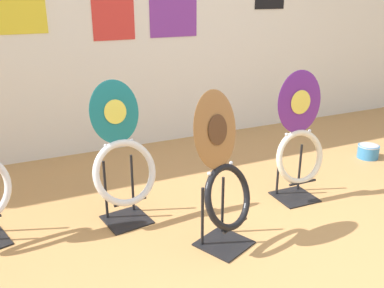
{
  "coord_description": "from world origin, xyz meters",
  "views": [
    {
      "loc": [
        -1.5,
        -1.39,
        1.46
      ],
      "look_at": [
        -0.43,
        0.89,
        0.55
      ],
      "focal_mm": 40.0,
      "sensor_mm": 36.0,
      "label": 1
    }
  ],
  "objects_px": {
    "toilet_seat_display_purple_note": "(299,144)",
    "toilet_seat_display_teal_sax": "(123,163)",
    "toilet_seat_display_woodgrain": "(223,175)",
    "paint_can": "(368,151)"
  },
  "relations": [
    {
      "from": "toilet_seat_display_teal_sax",
      "to": "paint_can",
      "type": "relative_size",
      "value": 4.91
    },
    {
      "from": "toilet_seat_display_purple_note",
      "to": "toilet_seat_display_woodgrain",
      "type": "relative_size",
      "value": 1.0
    },
    {
      "from": "toilet_seat_display_woodgrain",
      "to": "paint_can",
      "type": "height_order",
      "value": "toilet_seat_display_woodgrain"
    },
    {
      "from": "toilet_seat_display_teal_sax",
      "to": "paint_can",
      "type": "distance_m",
      "value": 2.38
    },
    {
      "from": "toilet_seat_display_purple_note",
      "to": "paint_can",
      "type": "bearing_deg",
      "value": 18.07
    },
    {
      "from": "toilet_seat_display_purple_note",
      "to": "toilet_seat_display_teal_sax",
      "type": "xyz_separation_m",
      "value": [
        -1.23,
        0.22,
        -0.01
      ]
    },
    {
      "from": "toilet_seat_display_purple_note",
      "to": "toilet_seat_display_woodgrain",
      "type": "distance_m",
      "value": 0.84
    },
    {
      "from": "toilet_seat_display_purple_note",
      "to": "paint_can",
      "type": "height_order",
      "value": "toilet_seat_display_purple_note"
    },
    {
      "from": "toilet_seat_display_purple_note",
      "to": "paint_can",
      "type": "distance_m",
      "value": 1.22
    },
    {
      "from": "toilet_seat_display_woodgrain",
      "to": "toilet_seat_display_purple_note",
      "type": "bearing_deg",
      "value": 20.79
    }
  ]
}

